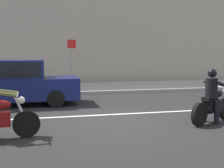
% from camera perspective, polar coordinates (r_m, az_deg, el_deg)
% --- Properties ---
extents(ground_plane, '(80.00, 80.00, 0.00)m').
position_cam_1_polar(ground_plane, '(9.00, 1.67, -6.90)').
color(ground_plane, black).
extents(sidewalk_slab, '(40.00, 4.40, 0.14)m').
position_cam_1_polar(sidewalk_slab, '(16.74, -5.53, -0.70)').
color(sidewalk_slab, '#99968E').
rests_on(sidewalk_slab, ground_plane).
extents(lane_marking_stripe, '(18.00, 0.14, 0.01)m').
position_cam_1_polar(lane_marking_stripe, '(9.96, 2.68, -5.62)').
color(lane_marking_stripe, silver).
rests_on(lane_marking_stripe, ground_plane).
extents(motorcycle_with_rider_black_leather, '(1.86, 1.11, 1.55)m').
position_cam_1_polar(motorcycle_with_rider_black_leather, '(9.15, 18.45, -2.96)').
color(motorcycle_with_rider_black_leather, black).
rests_on(motorcycle_with_rider_black_leather, ground_plane).
extents(parked_sedan_navy, '(4.72, 1.82, 1.72)m').
position_cam_1_polar(parked_sedan_navy, '(12.02, -18.20, 0.32)').
color(parked_sedan_navy, '#11194C').
rests_on(parked_sedan_navy, ground_plane).
extents(street_sign_post, '(0.44, 0.08, 2.56)m').
position_cam_1_polar(street_sign_post, '(16.03, -7.59, 4.77)').
color(street_sign_post, gray).
rests_on(street_sign_post, sidewalk_slab).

